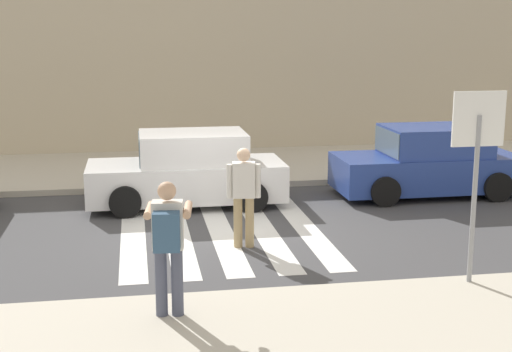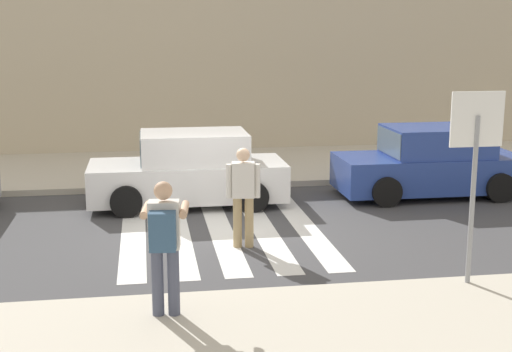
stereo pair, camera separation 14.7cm
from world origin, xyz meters
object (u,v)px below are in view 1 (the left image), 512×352
(stop_sign, at_px, (477,144))
(parked_car_white, at_px, (188,171))
(photographer_with_backpack, at_px, (168,237))
(parked_car_blue, at_px, (429,163))
(pedestrian_crossing, at_px, (244,192))

(stop_sign, distance_m, parked_car_white, 6.89)
(photographer_with_backpack, height_order, parked_car_blue, photographer_with_backpack)
(pedestrian_crossing, height_order, parked_car_white, pedestrian_crossing)
(stop_sign, xyz_separation_m, photographer_with_backpack, (-4.29, -0.54, -0.95))
(stop_sign, bearing_deg, pedestrian_crossing, 138.02)
(parked_car_white, bearing_deg, photographer_with_backpack, -96.53)
(stop_sign, relative_size, parked_car_blue, 0.66)
(photographer_with_backpack, xyz_separation_m, parked_car_blue, (6.09, 6.26, -0.44))
(stop_sign, relative_size, pedestrian_crossing, 1.57)
(photographer_with_backpack, bearing_deg, pedestrian_crossing, 65.44)
(parked_car_blue, bearing_deg, stop_sign, -107.53)
(photographer_with_backpack, distance_m, parked_car_blue, 8.75)
(pedestrian_crossing, distance_m, parked_car_white, 3.24)
(pedestrian_crossing, height_order, parked_car_blue, pedestrian_crossing)
(parked_car_blue, bearing_deg, photographer_with_backpack, -134.21)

